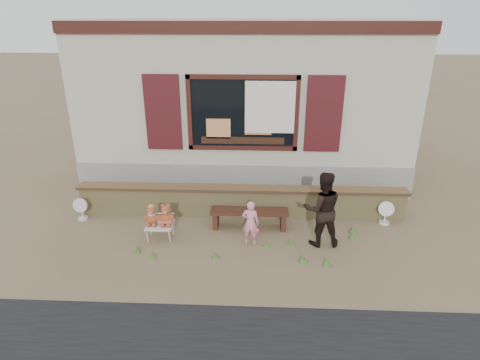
{
  "coord_description": "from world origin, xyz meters",
  "views": [
    {
      "loc": [
        0.34,
        -6.87,
        4.1
      ],
      "look_at": [
        0.0,
        0.6,
        1.0
      ],
      "focal_mm": 30.0,
      "sensor_mm": 36.0,
      "label": 1
    }
  ],
  "objects_px": {
    "folding_chair": "(160,225)",
    "teddy_bear_right": "(166,214)",
    "adult": "(322,209)",
    "teddy_bear_left": "(152,215)",
    "child": "(250,223)",
    "bench": "(249,215)"
  },
  "relations": [
    {
      "from": "folding_chair",
      "to": "adult",
      "type": "height_order",
      "value": "adult"
    },
    {
      "from": "bench",
      "to": "child",
      "type": "relative_size",
      "value": 1.77
    },
    {
      "from": "teddy_bear_left",
      "to": "folding_chair",
      "type": "bearing_deg",
      "value": -0.0
    },
    {
      "from": "bench",
      "to": "teddy_bear_right",
      "type": "xyz_separation_m",
      "value": [
        -1.6,
        -0.49,
        0.24
      ]
    },
    {
      "from": "teddy_bear_right",
      "to": "adult",
      "type": "relative_size",
      "value": 0.3
    },
    {
      "from": "bench",
      "to": "teddy_bear_left",
      "type": "relative_size",
      "value": 3.91
    },
    {
      "from": "bench",
      "to": "teddy_bear_right",
      "type": "distance_m",
      "value": 1.69
    },
    {
      "from": "teddy_bear_left",
      "to": "child",
      "type": "height_order",
      "value": "child"
    },
    {
      "from": "folding_chair",
      "to": "bench",
      "type": "bearing_deg",
      "value": 14.21
    },
    {
      "from": "bench",
      "to": "child",
      "type": "distance_m",
      "value": 0.62
    },
    {
      "from": "folding_chair",
      "to": "teddy_bear_left",
      "type": "height_order",
      "value": "teddy_bear_left"
    },
    {
      "from": "child",
      "to": "adult",
      "type": "bearing_deg",
      "value": -169.42
    },
    {
      "from": "folding_chair",
      "to": "teddy_bear_right",
      "type": "height_order",
      "value": "teddy_bear_right"
    },
    {
      "from": "bench",
      "to": "folding_chair",
      "type": "xyz_separation_m",
      "value": [
        -1.74,
        -0.49,
        -0.01
      ]
    },
    {
      "from": "child",
      "to": "adult",
      "type": "xyz_separation_m",
      "value": [
        1.34,
        0.06,
        0.29
      ]
    },
    {
      "from": "teddy_bear_right",
      "to": "child",
      "type": "xyz_separation_m",
      "value": [
        1.63,
        -0.12,
        -0.08
      ]
    },
    {
      "from": "child",
      "to": "teddy_bear_right",
      "type": "bearing_deg",
      "value": 3.93
    },
    {
      "from": "folding_chair",
      "to": "child",
      "type": "bearing_deg",
      "value": -5.25
    },
    {
      "from": "teddy_bear_right",
      "to": "folding_chair",
      "type": "bearing_deg",
      "value": 180.0
    },
    {
      "from": "teddy_bear_left",
      "to": "adult",
      "type": "relative_size",
      "value": 0.28
    },
    {
      "from": "bench",
      "to": "teddy_bear_right",
      "type": "relative_size",
      "value": 3.64
    },
    {
      "from": "folding_chair",
      "to": "child",
      "type": "height_order",
      "value": "child"
    }
  ]
}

